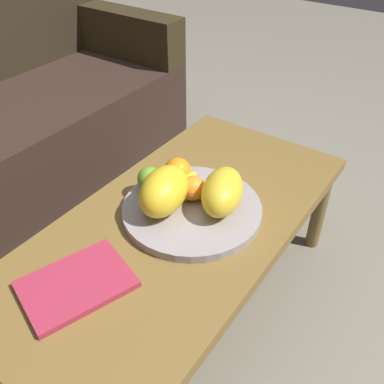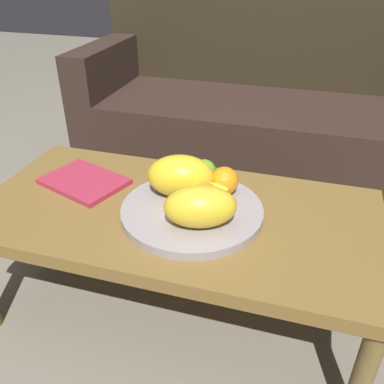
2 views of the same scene
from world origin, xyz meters
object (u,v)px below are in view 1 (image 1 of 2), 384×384
melon_large_front (164,191)px  orange_front (177,171)px  apple_front (150,179)px  banana_bunch (186,190)px  fruit_bowl (192,209)px  melon_smaller_beside (222,192)px  orange_left (193,188)px  magazine (76,284)px  coffee_table (178,232)px

melon_large_front → orange_front: size_ratio=2.29×
apple_front → banana_bunch: (0.02, -0.11, -0.01)m
fruit_bowl → banana_bunch: (0.02, 0.03, 0.04)m
melon_smaller_beside → apple_front: size_ratio=2.56×
banana_bunch → melon_smaller_beside: bearing=-77.1°
orange_left → apple_front: bearing=105.3°
apple_front → melon_smaller_beside: bearing=-77.4°
orange_front → magazine: 0.45m
coffee_table → melon_smaller_beside: size_ratio=6.12×
melon_large_front → banana_bunch: bearing=-18.0°
melon_smaller_beside → orange_left: (-0.01, 0.09, -0.02)m
melon_large_front → banana_bunch: 0.08m
fruit_bowl → melon_smaller_beside: 0.11m
melon_large_front → magazine: bearing=177.8°
melon_smaller_beside → apple_front: melon_smaller_beside is taller
apple_front → fruit_bowl: bearing=-88.0°
coffee_table → fruit_bowl: (0.05, -0.01, 0.05)m
melon_large_front → magazine: size_ratio=0.76×
orange_left → melon_large_front: bearing=154.4°
coffee_table → fruit_bowl: 0.08m
fruit_bowl → banana_bunch: size_ratio=2.45×
melon_smaller_beside → orange_left: 0.09m
melon_large_front → orange_left: bearing=-25.6°
coffee_table → magazine: bearing=169.9°
orange_front → apple_front: bearing=147.0°
melon_large_front → orange_front: (0.12, 0.04, -0.02)m
fruit_bowl → apple_front: (-0.01, 0.15, 0.05)m
coffee_table → orange_left: orange_left is taller
orange_front → orange_left: bearing=-114.5°
coffee_table → melon_large_front: 0.14m
melon_large_front → melon_smaller_beside: melon_large_front is taller
orange_front → magazine: size_ratio=0.33×
apple_front → magazine: size_ratio=0.29×
orange_left → magazine: size_ratio=0.29×
melon_smaller_beside → banana_bunch: (-0.02, 0.11, -0.02)m
melon_large_front → orange_left: (0.08, -0.04, -0.02)m
apple_front → coffee_table: bearing=-108.9°
coffee_table → apple_front: 0.18m
coffee_table → magazine: (-0.33, 0.06, 0.05)m
melon_smaller_beside → orange_front: size_ratio=2.28×
banana_bunch → orange_front: bearing=53.7°
banana_bunch → magazine: bearing=174.8°
melon_large_front → fruit_bowl: bearing=-47.5°
orange_front → apple_front: 0.09m
melon_large_front → orange_left: 0.10m
orange_front → magazine: (-0.45, -0.03, -0.06)m
orange_front → apple_front: size_ratio=1.12×
melon_large_front → magazine: (-0.33, 0.01, -0.08)m
melon_smaller_beside → orange_front: bearing=81.9°
magazine → melon_large_front: bearing=17.0°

